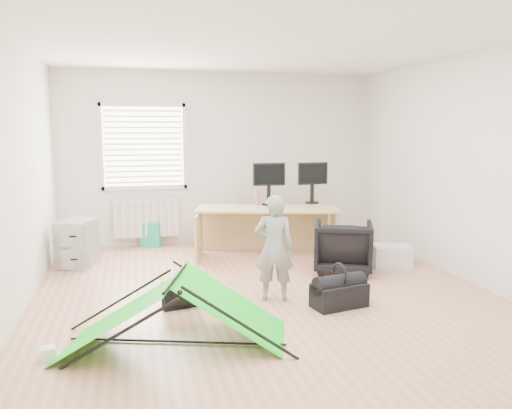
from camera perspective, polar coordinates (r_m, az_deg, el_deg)
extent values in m
plane|color=tan|center=(5.63, 0.99, -10.20)|extent=(5.50, 5.50, 0.00)
cube|color=silver|center=(8.03, -4.05, 5.28)|extent=(5.00, 0.02, 2.70)
cube|color=silver|center=(7.87, -12.71, 6.48)|extent=(1.20, 0.06, 1.20)
cube|color=silver|center=(7.94, -12.44, -1.49)|extent=(1.00, 0.12, 0.60)
cube|color=tan|center=(7.24, 1.32, -3.09)|extent=(2.13, 1.15, 0.69)
cube|color=#939697|center=(7.09, -19.76, -4.15)|extent=(0.56, 0.64, 0.62)
cube|color=black|center=(7.43, 1.46, 1.71)|extent=(0.48, 0.12, 0.46)
cube|color=black|center=(7.64, 6.43, 1.84)|extent=(0.49, 0.15, 0.46)
cube|color=beige|center=(7.28, -3.80, -0.19)|extent=(0.47, 0.32, 0.02)
cylinder|color=#AB607A|center=(7.41, 0.11, 0.91)|extent=(0.09, 0.09, 0.26)
imported|color=black|center=(6.49, 9.94, -4.76)|extent=(0.94, 0.95, 0.66)
imported|color=gray|center=(5.30, 2.08, -4.99)|extent=(0.47, 0.37, 1.14)
cube|color=silver|center=(6.95, 15.25, -5.66)|extent=(0.56, 0.46, 0.27)
cube|color=#23AC80|center=(7.95, -11.94, -3.39)|extent=(0.34, 0.25, 0.37)
cube|color=black|center=(5.24, -8.59, -10.12)|extent=(0.39, 0.20, 0.28)
cube|color=silver|center=(4.44, -22.66, -15.48)|extent=(0.13, 0.13, 0.11)
cube|color=black|center=(5.29, 9.49, -10.20)|extent=(0.60, 0.39, 0.24)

